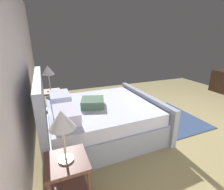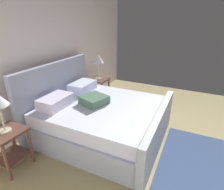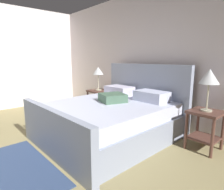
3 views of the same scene
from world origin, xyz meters
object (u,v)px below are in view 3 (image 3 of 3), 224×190
Objects in this scene: bed at (110,118)px; nightstand_right at (205,124)px; table_lamp_right at (209,78)px; nightstand_left at (99,98)px; table_lamp_left at (98,72)px.

bed reaches higher than nightstand_right.
bed is at bearing -149.27° from table_lamp_right.
nightstand_right and nightstand_left have the same top height.
table_lamp_left reaches higher than nightstand_left.
table_lamp_right is at bearing 30.73° from bed.
nightstand_left is at bearing -178.97° from table_lamp_right.
bed reaches higher than nightstand_left.
nightstand_right is at bearing 30.73° from bed.
bed is 3.56× the size of nightstand_right.
nightstand_right is at bearing -126.87° from table_lamp_right.
bed reaches higher than table_lamp_right.
table_lamp_left is at bearing 104.04° from nightstand_left.
bed is 1.62m from table_lamp_left.
bed is 1.49m from nightstand_right.
bed is 3.56× the size of nightstand_left.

